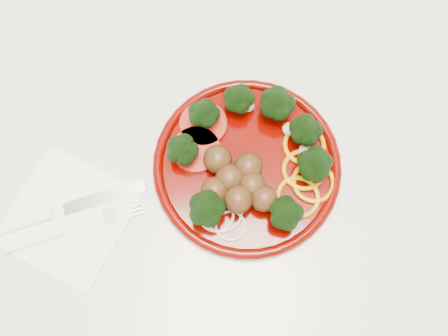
# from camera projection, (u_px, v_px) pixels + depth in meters

# --- Properties ---
(counter) EXTENTS (2.40, 0.60, 0.90)m
(counter) POSITION_uv_depth(u_px,v_px,m) (124.00, 221.00, 1.11)
(counter) COLOR silver
(counter) RESTS_ON ground
(plate) EXTENTS (0.25, 0.25, 0.06)m
(plate) POSITION_uv_depth(u_px,v_px,m) (250.00, 162.00, 0.66)
(plate) COLOR #470200
(plate) RESTS_ON counter
(napkin) EXTENTS (0.19, 0.19, 0.00)m
(napkin) POSITION_uv_depth(u_px,v_px,m) (68.00, 217.00, 0.66)
(napkin) COLOR white
(napkin) RESTS_ON counter
(knife) EXTENTS (0.19, 0.10, 0.01)m
(knife) POSITION_uv_depth(u_px,v_px,m) (48.00, 215.00, 0.65)
(knife) COLOR silver
(knife) RESTS_ON napkin
(fork) EXTENTS (0.17, 0.09, 0.01)m
(fork) POSITION_uv_depth(u_px,v_px,m) (50.00, 235.00, 0.64)
(fork) COLOR white
(fork) RESTS_ON napkin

